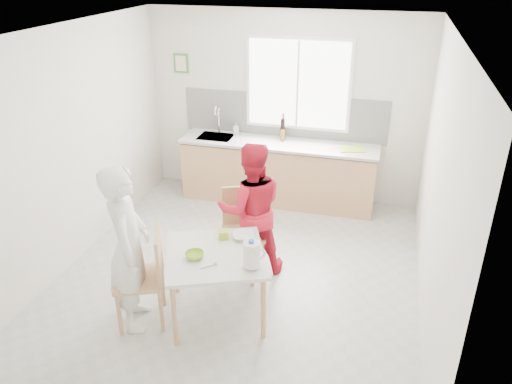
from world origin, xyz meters
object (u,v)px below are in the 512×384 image
at_px(person_red, 251,209).
at_px(milk_jug, 252,254).
at_px(dining_table, 216,260).
at_px(person_white, 129,249).
at_px(bowl_white, 243,236).
at_px(wine_bottle_a, 283,129).
at_px(chair_far, 242,226).
at_px(bowl_green, 195,255).
at_px(wine_bottle_b, 283,129).
at_px(chair_left, 147,273).

bearing_deg(person_red, milk_jug, 83.39).
bearing_deg(dining_table, person_red, 82.35).
distance_m(person_white, milk_jug, 1.17).
distance_m(bowl_white, milk_jug, 0.55).
xyz_separation_m(person_red, milk_jug, (0.29, -1.01, 0.09)).
bearing_deg(person_white, person_red, -58.74).
xyz_separation_m(milk_jug, wine_bottle_a, (-0.36, 2.97, 0.21)).
distance_m(dining_table, chair_far, 0.90).
relative_size(dining_table, chair_far, 1.25).
distance_m(bowl_green, bowl_white, 0.58).
relative_size(milk_jug, wine_bottle_a, 0.85).
distance_m(person_red, bowl_green, 1.04).
height_order(wine_bottle_a, wine_bottle_b, wine_bottle_a).
relative_size(person_white, person_red, 1.08).
bearing_deg(milk_jug, dining_table, 138.99).
xyz_separation_m(person_white, wine_bottle_a, (0.79, 3.15, 0.23)).
distance_m(chair_far, milk_jug, 1.15).
distance_m(dining_table, wine_bottle_a, 2.87).
bearing_deg(person_red, person_white, 31.26).
height_order(bowl_white, wine_bottle_b, wine_bottle_b).
height_order(bowl_green, milk_jug, milk_jug).
distance_m(dining_table, milk_jug, 0.48).
relative_size(person_red, milk_jug, 5.75).
relative_size(chair_far, wine_bottle_b, 3.28).
xyz_separation_m(chair_far, person_red, (0.11, -0.02, 0.24)).
bearing_deg(chair_left, person_red, 124.28).
xyz_separation_m(bowl_white, milk_jug, (0.23, -0.48, 0.12)).
bearing_deg(dining_table, bowl_green, -143.35).
relative_size(dining_table, chair_left, 1.22).
distance_m(bowl_green, wine_bottle_b, 3.02).
relative_size(chair_left, bowl_white, 4.64).
bearing_deg(dining_table, wine_bottle_a, 89.14).
relative_size(bowl_white, wine_bottle_b, 0.72).
bearing_deg(chair_left, dining_table, 90.00).
bearing_deg(bowl_green, dining_table, 36.65).
height_order(chair_left, wine_bottle_b, wine_bottle_b).
relative_size(chair_far, person_red, 0.63).
relative_size(person_white, milk_jug, 6.23).
height_order(milk_jug, wine_bottle_a, wine_bottle_a).
height_order(dining_table, bowl_green, bowl_green).
bearing_deg(bowl_white, wine_bottle_a, 93.18).
xyz_separation_m(person_red, bowl_green, (-0.28, -1.00, -0.03)).
relative_size(bowl_green, wine_bottle_a, 0.57).
relative_size(person_red, bowl_green, 8.58).
bearing_deg(wine_bottle_a, dining_table, -90.86).
distance_m(chair_left, milk_jug, 1.08).
relative_size(chair_left, wine_bottle_a, 3.15).
xyz_separation_m(person_red, wine_bottle_a, (-0.07, 1.96, 0.30)).
xyz_separation_m(chair_left, wine_bottle_b, (0.66, 3.13, 0.52)).
distance_m(chair_left, chair_far, 1.31).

